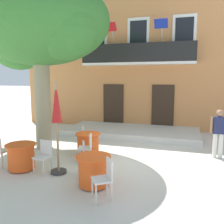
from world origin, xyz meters
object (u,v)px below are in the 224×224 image
cafe_table_near_tree (21,156)px  cafe_table_middle (88,144)px  plane_tree (38,26)px  cafe_chair_middle_1 (86,135)px  cafe_chair_near_tree_0 (44,154)px  pedestrian_near_entrance (219,131)px  cafe_table_front (94,170)px  cafe_umbrella (57,114)px  cafe_chair_middle_0 (87,146)px  cafe_chair_front_0 (105,176)px  cafe_chair_front_1 (88,155)px

cafe_table_near_tree → cafe_table_middle: bearing=53.6°
plane_tree → cafe_table_near_tree: plane_tree is taller
cafe_table_near_tree → cafe_chair_middle_1: (0.96, 2.46, 0.14)m
cafe_chair_near_tree_0 → plane_tree: bearing=123.8°
cafe_table_near_tree → pedestrian_near_entrance: (5.56, 2.81, 0.52)m
cafe_table_front → cafe_umbrella: 1.82m
cafe_chair_near_tree_0 → cafe_chair_middle_0: same height
cafe_table_middle → cafe_chair_middle_1: 0.77m
cafe_table_front → cafe_chair_front_0: 0.77m
cafe_chair_middle_0 → cafe_umbrella: cafe_umbrella is taller
cafe_chair_middle_1 → plane_tree: bearing=-169.8°
plane_tree → cafe_chair_middle_0: 4.68m
cafe_table_middle → cafe_chair_front_1: (0.63, -1.54, 0.14)m
cafe_table_near_tree → pedestrian_near_entrance: size_ratio=0.54×
cafe_table_front → cafe_chair_front_0: cafe_chair_front_0 is taller
cafe_table_front → cafe_chair_front_1: bearing=123.7°
cafe_chair_middle_1 → cafe_chair_near_tree_0: bearing=-94.9°
cafe_table_middle → cafe_chair_middle_0: cafe_chair_middle_0 is taller
cafe_table_middle → cafe_chair_front_1: size_ratio=0.95×
cafe_chair_middle_1 → cafe_umbrella: bearing=-85.4°
cafe_chair_front_0 → pedestrian_near_entrance: 4.62m
cafe_chair_middle_0 → cafe_umbrella: size_ratio=0.36×
cafe_chair_front_0 → pedestrian_near_entrance: pedestrian_near_entrance is taller
cafe_chair_near_tree_0 → cafe_table_front: cafe_chair_near_tree_0 is taller
cafe_chair_front_1 → plane_tree: bearing=144.3°
cafe_chair_middle_0 → cafe_chair_front_0: (1.28, -2.03, 0.00)m
cafe_chair_middle_0 → cafe_chair_middle_1: size_ratio=1.00×
cafe_table_near_tree → cafe_chair_front_1: cafe_chair_front_1 is taller
cafe_chair_near_tree_0 → cafe_chair_front_0: bearing=-24.0°
cafe_chair_middle_0 → cafe_chair_front_0: same height
cafe_chair_middle_0 → pedestrian_near_entrance: (3.96, 1.71, 0.38)m
cafe_chair_front_1 → cafe_umbrella: bearing=-167.3°
cafe_umbrella → cafe_chair_middle_1: bearing=94.6°
cafe_chair_front_0 → cafe_table_front: bearing=130.9°
cafe_chair_middle_0 → cafe_table_front: (0.78, -1.46, -0.14)m
pedestrian_near_entrance → cafe_chair_near_tree_0: bearing=-149.8°
cafe_table_near_tree → cafe_chair_middle_0: size_ratio=0.95×
pedestrian_near_entrance → cafe_umbrella: bearing=-148.2°
plane_tree → cafe_table_near_tree: bearing=-72.4°
cafe_chair_near_tree_0 → cafe_chair_front_1: 1.23m
cafe_chair_near_tree_0 → cafe_table_front: bearing=-12.9°
cafe_table_middle → cafe_chair_middle_1: cafe_chair_middle_1 is taller
pedestrian_near_entrance → cafe_chair_front_0: bearing=-125.6°
cafe_table_front → cafe_chair_middle_1: bearing=116.6°
plane_tree → cafe_chair_front_0: 6.15m
cafe_table_near_tree → cafe_chair_near_tree_0: (0.75, 0.01, 0.14)m
cafe_table_near_tree → cafe_chair_front_0: cafe_chair_front_0 is taller
plane_tree → cafe_chair_middle_1: plane_tree is taller
cafe_chair_middle_1 → cafe_table_front: (1.42, -2.83, -0.14)m
cafe_chair_middle_0 → cafe_umbrella: 1.59m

